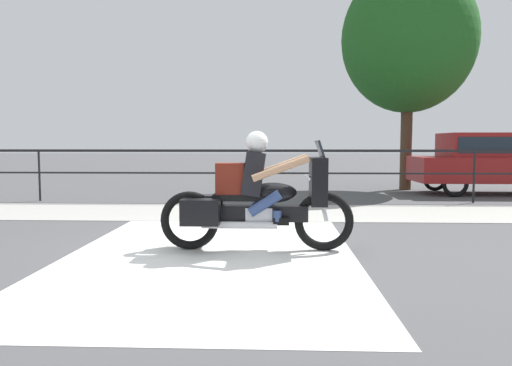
% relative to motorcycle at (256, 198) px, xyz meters
% --- Properties ---
extents(ground_plane, '(120.00, 120.00, 0.00)m').
position_rel_motorcycle_xyz_m(ground_plane, '(-0.29, 0.08, -0.68)').
color(ground_plane, '#4C4C4F').
extents(sidewalk_band, '(44.00, 2.40, 0.01)m').
position_rel_motorcycle_xyz_m(sidewalk_band, '(-0.29, 3.48, -0.68)').
color(sidewalk_band, '#A8A59E').
rests_on(sidewalk_band, ground).
extents(crosswalk_band, '(3.53, 6.00, 0.01)m').
position_rel_motorcycle_xyz_m(crosswalk_band, '(-0.55, -0.12, -0.68)').
color(crosswalk_band, silver).
rests_on(crosswalk_band, ground).
extents(fence_railing, '(36.00, 0.05, 1.23)m').
position_rel_motorcycle_xyz_m(fence_railing, '(-0.29, 5.29, 0.29)').
color(fence_railing, black).
rests_on(fence_railing, ground).
extents(motorcycle, '(2.49, 0.76, 1.53)m').
position_rel_motorcycle_xyz_m(motorcycle, '(0.00, 0.00, 0.00)').
color(motorcycle, black).
rests_on(motorcycle, ground).
extents(parked_car, '(4.32, 1.77, 1.65)m').
position_rel_motorcycle_xyz_m(parked_car, '(6.08, 7.36, 0.25)').
color(parked_car, maroon).
rests_on(parked_car, ground).
extents(tree_behind_sign, '(3.86, 3.86, 6.52)m').
position_rel_motorcycle_xyz_m(tree_behind_sign, '(4.09, 8.57, 3.70)').
color(tree_behind_sign, '#473323').
rests_on(tree_behind_sign, ground).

